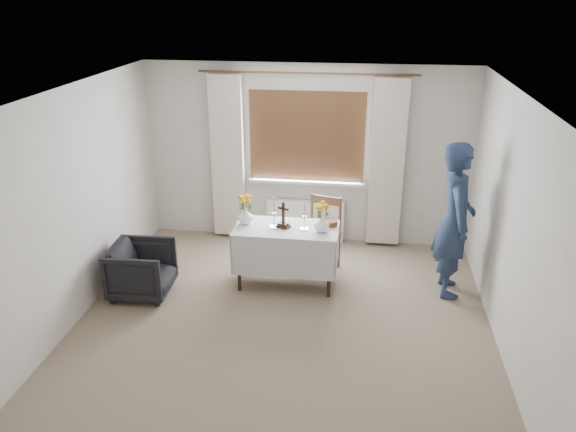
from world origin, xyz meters
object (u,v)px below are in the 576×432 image
Objects in this scene: wooden_chair at (320,236)px; flower_vase_right at (322,224)px; flower_vase_left at (246,216)px; altar_table at (286,256)px; person at (455,220)px; armchair at (142,270)px; wooden_cross at (283,215)px.

flower_vase_right is (0.05, -0.46, 0.37)m from wooden_chair.
altar_table is at bearing -5.94° from flower_vase_left.
person reaches higher than flower_vase_right.
person is at bearing 3.00° from altar_table.
altar_table is 1.28× the size of wooden_chair.
armchair is 1.80m from wooden_cross.
flower_vase_left is 1.04× the size of flower_vase_right.
person is at bearing 4.41° from wooden_chair.
flower_vase_left reaches higher than armchair.
flower_vase_right is (0.42, -0.05, 0.47)m from altar_table.
armchair is 3.70m from person.
altar_table is 3.83× the size of wooden_cross.
flower_vase_left is (-2.45, -0.05, -0.07)m from person.
person reaches higher than wooden_cross.
flower_vase_right is at bearing 93.95° from person.
flower_vase_right is (-1.52, -0.16, -0.07)m from person.
armchair is 3.73× the size of flower_vase_right.
wooden_chair reaches higher than armchair.
altar_table is at bearing 91.07° from person.
flower_vase_right is (0.46, -0.06, -0.07)m from wooden_cross.
armchair is (-1.66, -0.47, -0.06)m from altar_table.
altar_table is 1.73m from armchair.
flower_vase_left is at bearing -68.08° from armchair.
flower_vase_right is at bearing 17.57° from wooden_cross.
wooden_cross is at bearing -119.79° from wooden_chair.
wooden_cross is (1.63, 0.47, 0.61)m from armchair.
wooden_chair is 0.52× the size of person.
flower_vase_left is (-0.88, -0.36, 0.37)m from wooden_chair.
armchair is at bearing -139.39° from wooden_cross.
flower_vase_left is at bearing 174.06° from altar_table.
altar_table is at bearing 172.59° from flower_vase_right.
wooden_cross is at bearing 91.01° from person.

